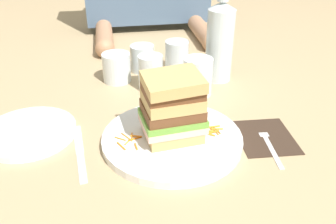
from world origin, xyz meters
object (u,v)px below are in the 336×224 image
main_plate (170,139)px  juice_glass (198,78)px  side_plate (29,132)px  empty_tumbler_1 (177,57)px  empty_tumbler_0 (117,67)px  napkin_dark (265,137)px  fork (268,141)px  empty_tumbler_3 (142,58)px  sandwich (171,108)px  knife (80,153)px  water_bottle (220,41)px  empty_tumbler_2 (151,73)px

main_plate → juice_glass: juice_glass is taller
side_plate → empty_tumbler_1: bearing=36.3°
main_plate → empty_tumbler_0: empty_tumbler_0 is taller
napkin_dark → fork: fork is taller
juice_glass → napkin_dark: bearing=-66.7°
empty_tumbler_1 → empty_tumbler_3: (-0.10, 0.03, -0.01)m
empty_tumbler_0 → side_plate: (-0.20, -0.25, -0.03)m
empty_tumbler_1 → sandwich: bearing=-102.8°
sandwich → empty_tumbler_0: size_ratio=1.76×
napkin_dark → knife: (-0.39, 0.01, 0.00)m
napkin_dark → fork: 0.02m
knife → side_plate: size_ratio=1.00×
sandwich → side_plate: bearing=165.3°
empty_tumbler_0 → napkin_dark: bearing=-48.6°
empty_tumbler_0 → empty_tumbler_1: size_ratio=0.85×
knife → empty_tumbler_3: size_ratio=2.58×
water_bottle → side_plate: (-0.48, -0.21, -0.10)m
fork → juice_glass: bearing=110.9°
napkin_dark → knife: bearing=179.1°
main_plate → empty_tumbler_1: (0.08, 0.36, 0.04)m
sandwich → napkin_dark: sandwich is taller
fork → empty_tumbler_0: 0.47m
side_plate → knife: bearing=-38.1°
water_bottle → side_plate: size_ratio=1.26×
water_bottle → empty_tumbler_3: size_ratio=3.25×
sandwich → empty_tumbler_1: size_ratio=1.49×
fork → water_bottle: size_ratio=0.66×
fork → empty_tumbler_1: bearing=107.0°
knife → side_plate: side_plate is taller
empty_tumbler_2 → fork: bearing=-54.6°
knife → empty_tumbler_3: (0.17, 0.39, 0.04)m
main_plate → knife: (-0.19, -0.01, -0.01)m
napkin_dark → water_bottle: (-0.02, 0.30, 0.11)m
main_plate → fork: 0.21m
fork → empty_tumbler_3: bearing=117.4°
knife → empty_tumbler_0: (0.09, 0.33, 0.04)m
sandwich → napkin_dark: bearing=-4.2°
empty_tumbler_1 → side_plate: size_ratio=0.47×
main_plate → water_bottle: water_bottle is taller
knife → empty_tumbler_2: 0.32m
knife → napkin_dark: bearing=-0.9°
main_plate → empty_tumbler_0: size_ratio=3.66×
napkin_dark → juice_glass: size_ratio=1.43×
sandwich → empty_tumbler_3: 0.39m
napkin_dark → empty_tumbler_2: size_ratio=1.48×
sandwich → empty_tumbler_2: 0.26m
water_bottle → main_plate: bearing=-122.9°
fork → side_plate: size_ratio=0.83×
main_plate → knife: main_plate is taller
side_plate → empty_tumbler_3: bearing=47.5°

